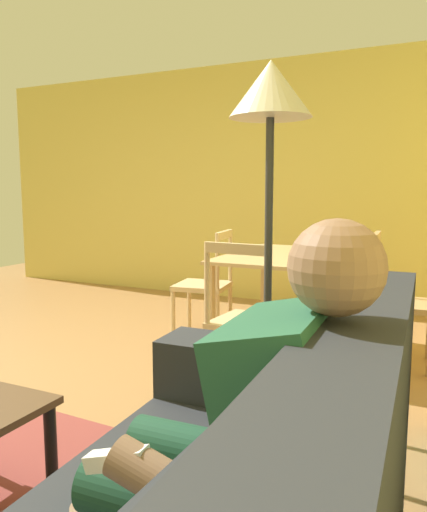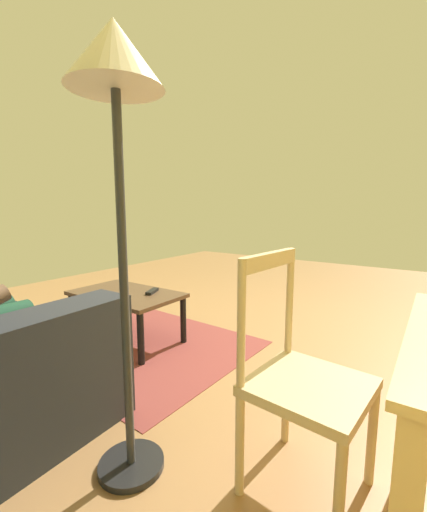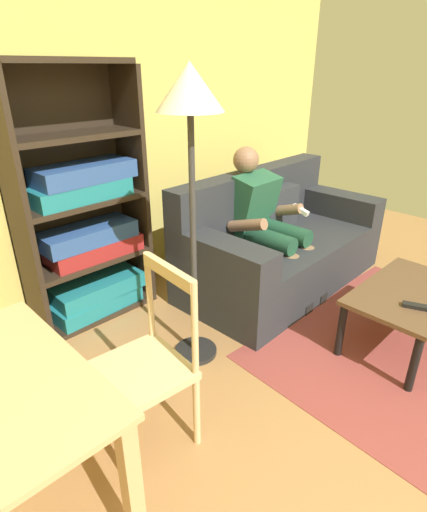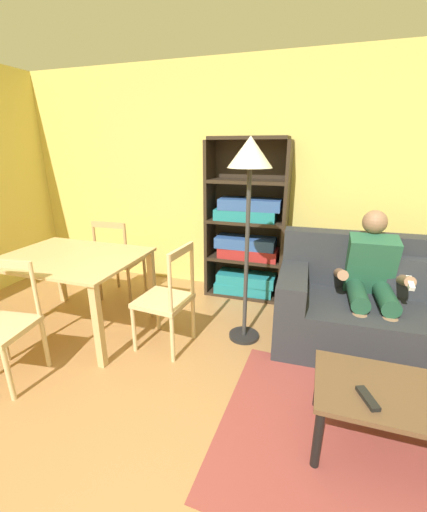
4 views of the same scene
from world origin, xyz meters
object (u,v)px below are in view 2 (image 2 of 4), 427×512
Objects in this scene: coffee_table at (126,299)px; floor_lamp at (116,101)px; tv_remote at (152,291)px; dining_chair_facing_couch at (302,381)px.

floor_lamp is (-1.08, 0.91, 1.14)m from coffee_table.
tv_remote reaches higher than coffee_table.
tv_remote is 1.67m from dining_chair_facing_couch.
tv_remote is 1.74m from floor_lamp.
dining_chair_facing_couch is at bearing -151.79° from floor_lamp.
dining_chair_facing_couch is 1.27m from floor_lamp.
coffee_table is 1.82m from floor_lamp.
coffee_table is at bearing -18.81° from dining_chair_facing_couch.
tv_remote is at bearing -24.66° from dining_chair_facing_couch.
dining_chair_facing_couch reaches higher than coffee_table.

